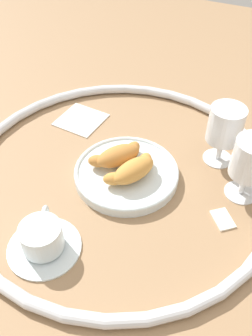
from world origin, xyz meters
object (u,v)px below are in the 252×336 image
object	(u,v)px
pastry_plate	(126,174)
sugar_packet	(223,219)
juice_glass_left	(251,161)
juice_glass_right	(225,127)
coffee_cup_near	(43,239)
folded_napkin	(81,119)
croissant_small	(118,155)
croissant_large	(133,170)

from	to	relation	value
pastry_plate	sugar_packet	xyz separation A→B (m)	(-0.02, -0.22, -0.01)
juice_glass_left	juice_glass_right	world-z (taller)	same
coffee_cup_near	sugar_packet	xyz separation A→B (m)	(0.20, -0.28, -0.02)
juice_glass_left	sugar_packet	size ratio (longest dim) A/B	2.80
coffee_cup_near	juice_glass_right	world-z (taller)	juice_glass_right
coffee_cup_near	juice_glass_left	bearing A→B (deg)	-45.74
pastry_plate	folded_napkin	bearing A→B (deg)	54.60
pastry_plate	juice_glass_right	size ratio (longest dim) A/B	1.62
pastry_plate	juice_glass_right	world-z (taller)	juice_glass_right
pastry_plate	croissant_small	xyz separation A→B (m)	(0.01, 0.03, 0.03)
juice_glass_right	folded_napkin	size ratio (longest dim) A/B	1.27
sugar_packet	folded_napkin	size ratio (longest dim) A/B	0.45
juice_glass_left	juice_glass_right	xyz separation A→B (m)	(0.08, 0.07, -0.00)
croissant_large	sugar_packet	size ratio (longest dim) A/B	2.47
croissant_large	croissant_small	size ratio (longest dim) A/B	1.04
croissant_large	coffee_cup_near	xyz separation A→B (m)	(-0.21, 0.08, -0.02)
pastry_plate	croissant_small	distance (m)	0.04
croissant_small	folded_napkin	size ratio (longest dim) A/B	1.08
juice_glass_left	croissant_large	bearing A→B (deg)	109.07
croissant_small	sugar_packet	xyz separation A→B (m)	(-0.04, -0.25, -0.04)
pastry_plate	juice_glass_right	bearing A→B (deg)	-48.66
croissant_small	sugar_packet	world-z (taller)	croissant_small
sugar_packet	pastry_plate	bearing A→B (deg)	43.28
pastry_plate	folded_napkin	xyz separation A→B (m)	(0.14, 0.20, -0.01)
croissant_small	juice_glass_left	size ratio (longest dim) A/B	0.85
sugar_packet	coffee_cup_near	bearing A→B (deg)	85.08
juice_glass_left	juice_glass_right	bearing A→B (deg)	40.76
juice_glass_left	folded_napkin	distance (m)	0.45
croissant_small	pastry_plate	bearing A→B (deg)	-119.25
croissant_small	coffee_cup_near	distance (m)	0.24
juice_glass_left	juice_glass_right	distance (m)	0.11
croissant_small	folded_napkin	distance (m)	0.21
coffee_cup_near	juice_glass_left	xyz separation A→B (m)	(0.29, -0.30, 0.07)
juice_glass_left	sugar_packet	xyz separation A→B (m)	(-0.09, 0.02, -0.09)
croissant_large	juice_glass_left	world-z (taller)	juice_glass_left
croissant_small	folded_napkin	xyz separation A→B (m)	(0.12, 0.17, -0.04)
coffee_cup_near	juice_glass_left	size ratio (longest dim) A/B	0.97
coffee_cup_near	sugar_packet	size ratio (longest dim) A/B	2.72
croissant_large	sugar_packet	world-z (taller)	croissant_large
croissant_large	coffee_cup_near	size ratio (longest dim) A/B	0.91
juice_glass_left	sugar_packet	bearing A→B (deg)	169.53
pastry_plate	croissant_large	distance (m)	0.04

